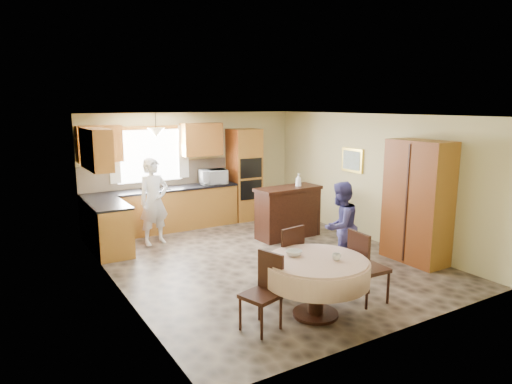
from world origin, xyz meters
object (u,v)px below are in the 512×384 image
object	(u,v)px
dining_table	(316,272)
person_dining	(340,227)
sideboard	(288,214)
chair_back	(287,256)
oven_tower	(244,175)
chair_right	(364,263)
chair_left	(265,287)
person_sink	(154,201)
cupboard	(417,202)

from	to	relation	value
dining_table	person_dining	size ratio (longest dim) A/B	0.91
sideboard	chair_back	xyz separation A→B (m)	(-1.64, -2.32, 0.07)
oven_tower	sideboard	bearing A→B (deg)	-89.63
oven_tower	chair_right	xyz separation A→B (m)	(-0.90, -4.88, -0.50)
chair_right	person_dining	size ratio (longest dim) A/B	0.69
oven_tower	sideboard	distance (m)	1.86
oven_tower	sideboard	xyz separation A→B (m)	(0.01, -1.77, -0.57)
chair_left	person_sink	distance (m)	4.00
sideboard	chair_back	world-z (taller)	chair_back
chair_back	person_dining	world-z (taller)	person_dining
oven_tower	chair_right	world-z (taller)	oven_tower
cupboard	person_dining	distance (m)	1.49
chair_left	person_dining	distance (m)	2.34
oven_tower	person_sink	size ratio (longest dim) A/B	1.26
person_dining	cupboard	bearing A→B (deg)	151.25
dining_table	chair_back	xyz separation A→B (m)	(0.08, 0.77, -0.04)
cupboard	sideboard	bearing A→B (deg)	114.59
chair_left	oven_tower	bearing A→B (deg)	136.29
cupboard	dining_table	world-z (taller)	cupboard
oven_tower	dining_table	world-z (taller)	oven_tower
person_sink	oven_tower	bearing A→B (deg)	7.37
dining_table	chair_right	world-z (taller)	chair_right
chair_left	person_dining	size ratio (longest dim) A/B	0.63
sideboard	chair_left	bearing A→B (deg)	-132.25
dining_table	chair_right	xyz separation A→B (m)	(0.80, -0.02, -0.03)
chair_right	person_dining	distance (m)	1.27
chair_back	dining_table	bearing A→B (deg)	75.55
oven_tower	cupboard	distance (m)	4.22
chair_left	person_dining	xyz separation A→B (m)	(2.09, 1.04, 0.22)
cupboard	person_sink	distance (m)	4.82
sideboard	person_sink	world-z (taller)	person_sink
oven_tower	chair_right	bearing A→B (deg)	-100.48
sideboard	oven_tower	bearing A→B (deg)	87.19
sideboard	dining_table	distance (m)	3.53
oven_tower	person_dining	world-z (taller)	oven_tower
chair_left	chair_back	bearing A→B (deg)	113.99
person_sink	person_dining	xyz separation A→B (m)	(2.11, -2.94, -0.11)
oven_tower	cupboard	world-z (taller)	oven_tower
person_dining	chair_back	bearing A→B (deg)	-0.57
chair_left	person_sink	bearing A→B (deg)	163.59
sideboard	chair_back	bearing A→B (deg)	-128.40
chair_back	person_sink	size ratio (longest dim) A/B	0.60
oven_tower	chair_back	distance (m)	4.43
cupboard	dining_table	bearing A→B (deg)	-164.46
dining_table	chair_left	distance (m)	0.74
chair_left	chair_back	xyz separation A→B (m)	(0.81, 0.70, 0.04)
cupboard	dining_table	distance (m)	2.92
oven_tower	chair_left	size ratio (longest dim) A/B	2.27
chair_right	person_dining	world-z (taller)	person_dining
cupboard	chair_left	size ratio (longest dim) A/B	2.25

